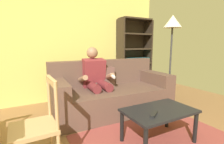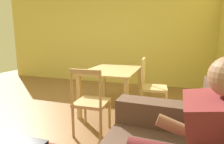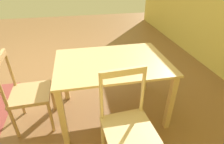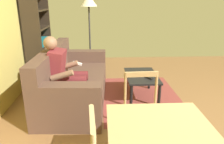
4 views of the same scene
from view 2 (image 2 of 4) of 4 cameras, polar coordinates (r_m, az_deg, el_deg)
name	(u,v)px [view 2 (image 2 of 4)]	position (r m, az deg, el deg)	size (l,w,h in m)	color
ground_plane	(27,123)	(3.15, -25.26, -14.40)	(8.32, 8.32, 0.00)	brown
wall_side	(100,39)	(5.48, -3.83, 10.35)	(0.12, 6.32, 2.57)	#D2BE5D
dining_table	(113,75)	(3.26, 0.32, -1.07)	(1.25, 0.87, 0.74)	tan
dining_chair_near_wall	(152,87)	(3.15, 12.58, -4.73)	(0.45, 0.45, 0.95)	#D1B27F
dining_chair_facing_couch	(91,102)	(2.44, -6.62, -9.47)	(0.44, 0.44, 0.91)	tan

